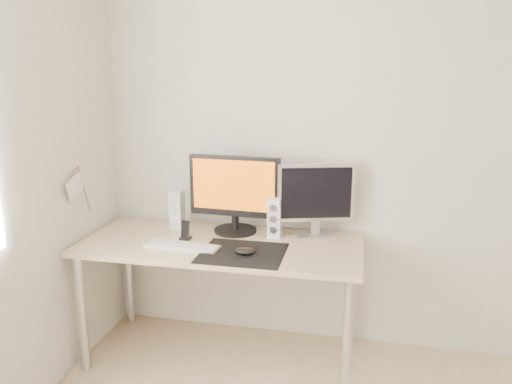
{
  "coord_description": "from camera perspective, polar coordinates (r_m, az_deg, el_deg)",
  "views": [
    {
      "loc": [
        -0.16,
        -1.22,
        1.69
      ],
      "look_at": [
        -0.75,
        1.48,
        1.01
      ],
      "focal_mm": 35.0,
      "sensor_mm": 36.0,
      "label": 1
    }
  ],
  "objects": [
    {
      "name": "wall_back",
      "position": [
        3.01,
        15.22,
        4.93
      ],
      "size": [
        3.5,
        0.0,
        3.5
      ],
      "primitive_type": "plane",
      "rotation": [
        1.57,
        0.0,
        0.0
      ],
      "color": "white",
      "rests_on": "ground"
    },
    {
      "name": "mousepad",
      "position": [
        2.7,
        -1.55,
        -6.98
      ],
      "size": [
        0.45,
        0.4,
        0.0
      ],
      "primitive_type": "cube",
      "color": "black",
      "rests_on": "desk"
    },
    {
      "name": "mouse",
      "position": [
        2.66,
        -1.28,
        -6.79
      ],
      "size": [
        0.11,
        0.07,
        0.04
      ],
      "primitive_type": "ellipsoid",
      "color": "black",
      "rests_on": "mousepad"
    },
    {
      "name": "desk",
      "position": [
        2.9,
        -4.0,
        -7.17
      ],
      "size": [
        1.6,
        0.7,
        0.73
      ],
      "color": "#D1B587",
      "rests_on": "ground"
    },
    {
      "name": "main_monitor",
      "position": [
        2.97,
        -2.47,
        0.07
      ],
      "size": [
        0.55,
        0.27,
        0.47
      ],
      "color": "black",
      "rests_on": "desk"
    },
    {
      "name": "second_monitor",
      "position": [
        2.92,
        6.85,
        -0.5
      ],
      "size": [
        0.44,
        0.21,
        0.43
      ],
      "color": "silver",
      "rests_on": "desk"
    },
    {
      "name": "speaker_left",
      "position": [
        3.11,
        -9.03,
        -2.01
      ],
      "size": [
        0.08,
        0.09,
        0.24
      ],
      "color": "silver",
      "rests_on": "desk"
    },
    {
      "name": "speaker_right",
      "position": [
        2.92,
        2.15,
        -2.89
      ],
      "size": [
        0.08,
        0.09,
        0.24
      ],
      "color": "white",
      "rests_on": "desk"
    },
    {
      "name": "keyboard",
      "position": [
        2.81,
        -8.43,
        -6.12
      ],
      "size": [
        0.43,
        0.15,
        0.02
      ],
      "color": "silver",
      "rests_on": "desk"
    },
    {
      "name": "phone_dock",
      "position": [
        2.93,
        -8.07,
        -4.74
      ],
      "size": [
        0.06,
        0.05,
        0.11
      ],
      "color": "black",
      "rests_on": "desk"
    },
    {
      "name": "pennant",
      "position": [
        2.98,
        -19.68,
        0.55
      ],
      "size": [
        0.01,
        0.23,
        0.29
      ],
      "color": "#A57F54",
      "rests_on": "wall_left"
    }
  ]
}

